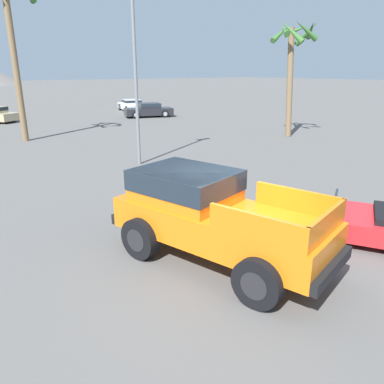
{
  "coord_description": "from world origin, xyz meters",
  "views": [
    {
      "loc": [
        -5.51,
        -5.46,
        4.07
      ],
      "look_at": [
        -0.49,
        1.11,
        1.36
      ],
      "focal_mm": 35.0,
      "sensor_mm": 36.0,
      "label": 1
    }
  ],
  "objects_px": {
    "palm_tree_tall": "(294,50)",
    "palm_tree_short": "(11,18)",
    "street_lamp_post": "(135,54)",
    "orange_pickup_truck": "(209,212)",
    "red_convertible_car": "(354,221)",
    "parked_car_dark": "(149,110)",
    "parked_car_white": "(132,105)"
  },
  "relations": [
    {
      "from": "street_lamp_post",
      "to": "palm_tree_tall",
      "type": "height_order",
      "value": "street_lamp_post"
    },
    {
      "from": "parked_car_dark",
      "to": "palm_tree_short",
      "type": "xyz_separation_m",
      "value": [
        -12.08,
        -5.89,
        6.14
      ]
    },
    {
      "from": "street_lamp_post",
      "to": "palm_tree_tall",
      "type": "distance_m",
      "value": 11.38
    },
    {
      "from": "parked_car_white",
      "to": "street_lamp_post",
      "type": "distance_m",
      "value": 23.64
    },
    {
      "from": "parked_car_dark",
      "to": "palm_tree_tall",
      "type": "relative_size",
      "value": 0.66
    },
    {
      "from": "street_lamp_post",
      "to": "palm_tree_short",
      "type": "bearing_deg",
      "value": 104.82
    },
    {
      "from": "parked_car_dark",
      "to": "red_convertible_car",
      "type": "bearing_deg",
      "value": 179.21
    },
    {
      "from": "orange_pickup_truck",
      "to": "palm_tree_short",
      "type": "bearing_deg",
      "value": 73.27
    },
    {
      "from": "parked_car_white",
      "to": "palm_tree_short",
      "type": "height_order",
      "value": "palm_tree_short"
    },
    {
      "from": "parked_car_white",
      "to": "orange_pickup_truck",
      "type": "bearing_deg",
      "value": -102.42
    },
    {
      "from": "red_convertible_car",
      "to": "parked_car_dark",
      "type": "relative_size",
      "value": 1.01
    },
    {
      "from": "palm_tree_short",
      "to": "red_convertible_car",
      "type": "bearing_deg",
      "value": -81.63
    },
    {
      "from": "parked_car_white",
      "to": "palm_tree_short",
      "type": "xyz_separation_m",
      "value": [
        -13.3,
        -11.37,
        6.16
      ]
    },
    {
      "from": "street_lamp_post",
      "to": "orange_pickup_truck",
      "type": "bearing_deg",
      "value": -110.13
    },
    {
      "from": "red_convertible_car",
      "to": "street_lamp_post",
      "type": "distance_m",
      "value": 11.0
    },
    {
      "from": "palm_tree_tall",
      "to": "palm_tree_short",
      "type": "relative_size",
      "value": 0.75
    },
    {
      "from": "red_convertible_car",
      "to": "parked_car_dark",
      "type": "distance_m",
      "value": 26.88
    },
    {
      "from": "parked_car_white",
      "to": "palm_tree_tall",
      "type": "distance_m",
      "value": 20.35
    },
    {
      "from": "red_convertible_car",
      "to": "parked_car_white",
      "type": "distance_m",
      "value": 32.46
    },
    {
      "from": "street_lamp_post",
      "to": "palm_tree_short",
      "type": "xyz_separation_m",
      "value": [
        -2.44,
        9.23,
        2.08
      ]
    },
    {
      "from": "palm_tree_tall",
      "to": "palm_tree_short",
      "type": "bearing_deg",
      "value": 148.5
    },
    {
      "from": "red_convertible_car",
      "to": "street_lamp_post",
      "type": "relative_size",
      "value": 0.59
    },
    {
      "from": "red_convertible_car",
      "to": "palm_tree_tall",
      "type": "relative_size",
      "value": 0.67
    },
    {
      "from": "palm_tree_tall",
      "to": "palm_tree_short",
      "type": "xyz_separation_m",
      "value": [
        -13.78,
        8.45,
        1.57
      ]
    },
    {
      "from": "orange_pickup_truck",
      "to": "parked_car_white",
      "type": "xyz_separation_m",
      "value": [
        14.06,
        29.34,
        -0.5
      ]
    },
    {
      "from": "palm_tree_short",
      "to": "orange_pickup_truck",
      "type": "bearing_deg",
      "value": -92.43
    },
    {
      "from": "parked_car_dark",
      "to": "parked_car_white",
      "type": "xyz_separation_m",
      "value": [
        1.22,
        5.49,
        -0.02
      ]
    },
    {
      "from": "orange_pickup_truck",
      "to": "red_convertible_car",
      "type": "height_order",
      "value": "orange_pickup_truck"
    },
    {
      "from": "street_lamp_post",
      "to": "palm_tree_short",
      "type": "distance_m",
      "value": 9.77
    },
    {
      "from": "parked_car_dark",
      "to": "street_lamp_post",
      "type": "relative_size",
      "value": 0.59
    },
    {
      "from": "orange_pickup_truck",
      "to": "parked_car_white",
      "type": "height_order",
      "value": "orange_pickup_truck"
    },
    {
      "from": "orange_pickup_truck",
      "to": "street_lamp_post",
      "type": "xyz_separation_m",
      "value": [
        3.2,
        8.74,
        3.59
      ]
    }
  ]
}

